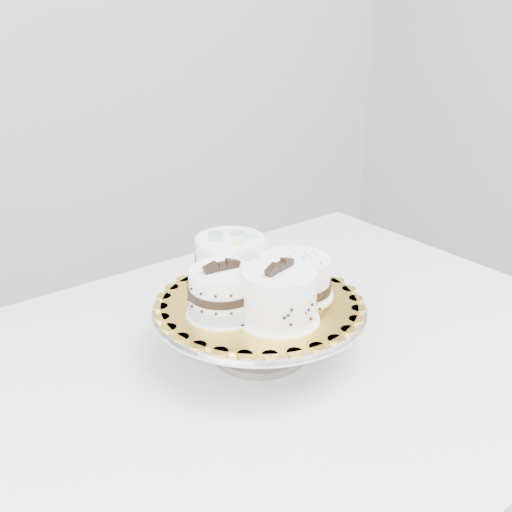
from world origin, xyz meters
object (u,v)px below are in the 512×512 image
cake_dots (230,261)px  cake_stand (259,320)px  cake_banded (222,294)px  table (238,405)px  cake_board (259,303)px  cake_ribbon (296,278)px  cake_swirl (279,297)px

cake_dots → cake_stand: bearing=-100.0°
cake_stand → cake_dots: cake_dots is taller
cake_banded → cake_dots: bearing=55.8°
table → cake_stand: (0.05, 0.01, 0.13)m
cake_stand → cake_dots: 0.11m
cake_dots → table: bearing=-129.1°
cake_board → cake_banded: bearing=-176.8°
cake_stand → cake_dots: size_ratio=2.42×
cake_dots → cake_ribbon: bearing=-66.4°
table → cake_stand: size_ratio=4.10×
cake_board → cake_banded: size_ratio=2.79×
cake_board → cake_ribbon: (0.06, -0.01, 0.03)m
cake_swirl → cake_board: bearing=64.3°
cake_board → cake_banded: cake_banded is taller
cake_stand → cake_board: (0.00, 0.00, 0.03)m
cake_dots → cake_board: bearing=-100.0°
cake_board → cake_dots: cake_dots is taller
table → cake_dots: size_ratio=9.91×
cake_stand → cake_banded: cake_banded is taller
table → cake_board: bearing=9.2°
cake_ribbon → cake_banded: bearing=-167.6°
cake_board → table: bearing=-163.8°
cake_ribbon → table: bearing=-162.6°
cake_banded → table: bearing=-26.5°
cake_stand → cake_ribbon: 0.09m
cake_stand → cake_board: bearing=90.0°
cake_swirl → cake_ribbon: bearing=18.6°
cake_stand → cake_ribbon: (0.06, -0.01, 0.06)m
cake_swirl → cake_banded: cake_swirl is taller
cake_swirl → cake_stand: bearing=64.3°
cake_swirl → cake_ribbon: 0.09m
cake_dots → cake_ribbon: 0.11m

